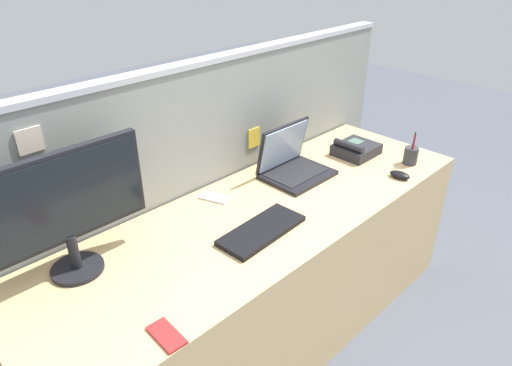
{
  "coord_description": "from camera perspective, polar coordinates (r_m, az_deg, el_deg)",
  "views": [
    {
      "loc": [
        -1.21,
        -1.16,
        1.79
      ],
      "look_at": [
        0.0,
        0.05,
        0.84
      ],
      "focal_mm": 32.3,
      "sensor_mm": 36.0,
      "label": 1
    }
  ],
  "objects": [
    {
      "name": "cubicle_divider",
      "position": [
        2.27,
        -6.05,
        -1.23
      ],
      "size": [
        2.56,
        0.07,
        1.31
      ],
      "color": "gray",
      "rests_on": "ground_plane"
    },
    {
      "name": "desktop_monitor",
      "position": [
        1.64,
        -22.91,
        -2.56
      ],
      "size": [
        0.59,
        0.18,
        0.45
      ],
      "color": "black",
      "rests_on": "desk"
    },
    {
      "name": "ground_plane",
      "position": [
        2.45,
        0.87,
        -18.0
      ],
      "size": [
        10.0,
        10.0,
        0.0
      ],
      "primitive_type": "plane",
      "color": "#4C515B"
    },
    {
      "name": "computer_mouse_right_hand",
      "position": [
        2.35,
        17.38,
        0.96
      ],
      "size": [
        0.07,
        0.1,
        0.03
      ],
      "primitive_type": "ellipsoid",
      "rotation": [
        0.0,
        0.0,
        0.08
      ],
      "color": "black",
      "rests_on": "desk"
    },
    {
      "name": "desk",
      "position": [
        2.2,
        0.94,
        -11.53
      ],
      "size": [
        2.18,
        0.7,
        0.72
      ],
      "primitive_type": "cube",
      "color": "tan",
      "rests_on": "ground_plane"
    },
    {
      "name": "pen_cup",
      "position": [
        2.5,
        18.61,
        3.25
      ],
      "size": [
        0.07,
        0.07,
        0.18
      ],
      "color": "#333338",
      "rests_on": "desk"
    },
    {
      "name": "desk_phone",
      "position": [
        2.53,
        12.23,
        4.14
      ],
      "size": [
        0.22,
        0.19,
        0.09
      ],
      "color": "#232328",
      "rests_on": "desk"
    },
    {
      "name": "cell_phone_red_case",
      "position": [
        1.47,
        -11.03,
        -18.01
      ],
      "size": [
        0.07,
        0.14,
        0.01
      ],
      "primitive_type": "cube",
      "rotation": [
        0.0,
        0.0,
        -0.04
      ],
      "color": "#B22323",
      "rests_on": "desk"
    },
    {
      "name": "cell_phone_white_slab",
      "position": [
        2.08,
        -5.17,
        -1.82
      ],
      "size": [
        0.11,
        0.15,
        0.01
      ],
      "primitive_type": "cube",
      "rotation": [
        0.0,
        0.0,
        0.36
      ],
      "color": "silver",
      "rests_on": "desk"
    },
    {
      "name": "laptop",
      "position": [
        2.27,
        4.43,
        2.53
      ],
      "size": [
        0.32,
        0.26,
        0.25
      ],
      "color": "black",
      "rests_on": "desk"
    },
    {
      "name": "keyboard_main",
      "position": [
        1.85,
        0.71,
        -5.89
      ],
      "size": [
        0.38,
        0.18,
        0.02
      ],
      "primitive_type": "cube",
      "rotation": [
        0.0,
        0.0,
        0.06
      ],
      "color": "black",
      "rests_on": "desk"
    }
  ]
}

